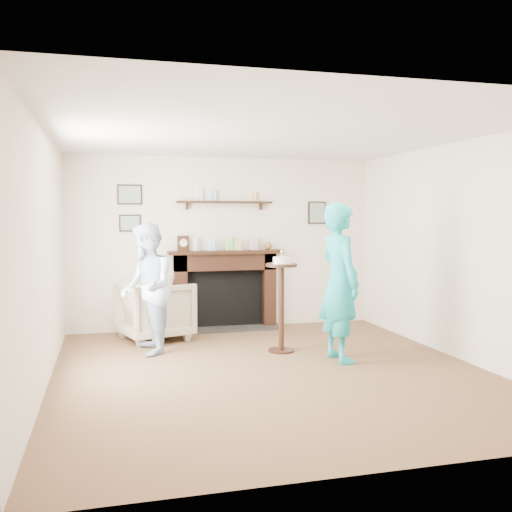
# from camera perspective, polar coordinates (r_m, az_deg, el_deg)

# --- Properties ---
(ground) EXTENTS (5.00, 5.00, 0.00)m
(ground) POSITION_cam_1_polar(r_m,az_deg,el_deg) (6.20, 1.48, -11.41)
(ground) COLOR brown
(ground) RESTS_ON ground
(room_shell) EXTENTS (4.54, 5.02, 2.52)m
(room_shell) POSITION_cam_1_polar(r_m,az_deg,el_deg) (6.64, -0.16, 3.80)
(room_shell) COLOR #F2E6CD
(room_shell) RESTS_ON ground
(armchair) EXTENTS (1.08, 1.06, 0.79)m
(armchair) POSITION_cam_1_polar(r_m,az_deg,el_deg) (7.84, -9.99, -8.19)
(armchair) COLOR tan
(armchair) RESTS_ON ground
(man) EXTENTS (0.65, 0.80, 1.57)m
(man) POSITION_cam_1_polar(r_m,az_deg,el_deg) (7.06, -10.78, -9.55)
(man) COLOR #A8B4D2
(man) RESTS_ON ground
(woman) EXTENTS (0.49, 0.69, 1.80)m
(woman) POSITION_cam_1_polar(r_m,az_deg,el_deg) (6.70, 8.28, -10.27)
(woman) COLOR #1EA7AE
(woman) RESTS_ON ground
(pedestal_table) EXTENTS (0.38, 0.38, 1.23)m
(pedestal_table) POSITION_cam_1_polar(r_m,az_deg,el_deg) (6.92, 2.55, -3.38)
(pedestal_table) COLOR black
(pedestal_table) RESTS_ON ground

